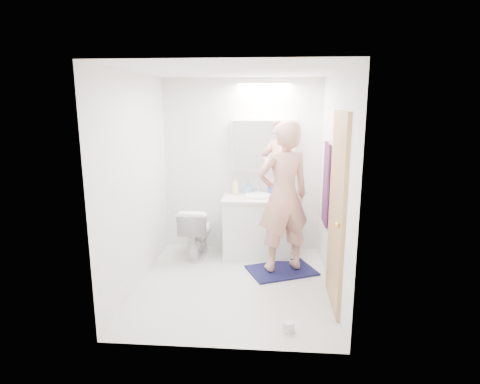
# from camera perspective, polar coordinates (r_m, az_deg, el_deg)

# --- Properties ---
(floor) EXTENTS (2.50, 2.50, 0.00)m
(floor) POSITION_cam_1_polar(r_m,az_deg,el_deg) (4.82, -0.85, -12.91)
(floor) COLOR silver
(floor) RESTS_ON ground
(ceiling) EXTENTS (2.50, 2.50, 0.00)m
(ceiling) POSITION_cam_1_polar(r_m,az_deg,el_deg) (4.36, -0.96, 16.84)
(ceiling) COLOR white
(ceiling) RESTS_ON floor
(wall_back) EXTENTS (2.50, 0.00, 2.50)m
(wall_back) POSITION_cam_1_polar(r_m,az_deg,el_deg) (5.66, 0.30, 3.72)
(wall_back) COLOR white
(wall_back) RESTS_ON floor
(wall_front) EXTENTS (2.50, 0.00, 2.50)m
(wall_front) POSITION_cam_1_polar(r_m,az_deg,el_deg) (3.23, -3.00, -3.25)
(wall_front) COLOR white
(wall_front) RESTS_ON floor
(wall_left) EXTENTS (0.00, 2.50, 2.50)m
(wall_left) POSITION_cam_1_polar(r_m,az_deg,el_deg) (4.67, -14.46, 1.37)
(wall_left) COLOR white
(wall_left) RESTS_ON floor
(wall_right) EXTENTS (0.00, 2.50, 2.50)m
(wall_right) POSITION_cam_1_polar(r_m,az_deg,el_deg) (4.47, 13.28, 0.93)
(wall_right) COLOR white
(wall_right) RESTS_ON floor
(vanity_cabinet) EXTENTS (0.90, 0.55, 0.78)m
(vanity_cabinet) POSITION_cam_1_polar(r_m,az_deg,el_deg) (5.56, 2.48, -5.05)
(vanity_cabinet) COLOR white
(vanity_cabinet) RESTS_ON floor
(countertop) EXTENTS (0.95, 0.58, 0.04)m
(countertop) POSITION_cam_1_polar(r_m,az_deg,el_deg) (5.45, 2.52, -0.94)
(countertop) COLOR silver
(countertop) RESTS_ON vanity_cabinet
(sink_basin) EXTENTS (0.36, 0.36, 0.03)m
(sink_basin) POSITION_cam_1_polar(r_m,az_deg,el_deg) (5.47, 2.54, -0.51)
(sink_basin) COLOR white
(sink_basin) RESTS_ON countertop
(faucet) EXTENTS (0.02, 0.02, 0.16)m
(faucet) POSITION_cam_1_polar(r_m,az_deg,el_deg) (5.64, 2.61, 0.57)
(faucet) COLOR silver
(faucet) RESTS_ON countertop
(medicine_cabinet) EXTENTS (0.88, 0.14, 0.70)m
(medicine_cabinet) POSITION_cam_1_polar(r_m,az_deg,el_deg) (5.54, 3.36, 6.62)
(medicine_cabinet) COLOR white
(medicine_cabinet) RESTS_ON wall_back
(mirror_panel) EXTENTS (0.84, 0.01, 0.66)m
(mirror_panel) POSITION_cam_1_polar(r_m,az_deg,el_deg) (5.46, 3.34, 6.54)
(mirror_panel) COLOR silver
(mirror_panel) RESTS_ON medicine_cabinet
(toilet) EXTENTS (0.41, 0.69, 0.70)m
(toilet) POSITION_cam_1_polar(r_m,az_deg,el_deg) (5.56, -6.18, -5.58)
(toilet) COLOR white
(toilet) RESTS_ON floor
(bath_rug) EXTENTS (0.95, 0.82, 0.02)m
(bath_rug) POSITION_cam_1_polar(r_m,az_deg,el_deg) (5.18, 5.89, -10.98)
(bath_rug) COLOR #15133C
(bath_rug) RESTS_ON floor
(person) EXTENTS (0.79, 0.67, 1.83)m
(person) POSITION_cam_1_polar(r_m,az_deg,el_deg) (4.87, 6.15, -0.69)
(person) COLOR tan
(person) RESTS_ON bath_rug
(door) EXTENTS (0.04, 0.80, 2.00)m
(door) POSITION_cam_1_polar(r_m,az_deg,el_deg) (4.18, 13.57, -2.73)
(door) COLOR tan
(door) RESTS_ON wall_right
(door_knob) EXTENTS (0.06, 0.06, 0.06)m
(door_knob) POSITION_cam_1_polar(r_m,az_deg,el_deg) (3.90, 13.62, -4.60)
(door_knob) COLOR gold
(door_knob) RESTS_ON door
(towel) EXTENTS (0.02, 0.42, 1.00)m
(towel) POSITION_cam_1_polar(r_m,az_deg,el_deg) (5.02, 12.05, 1.11)
(towel) COLOR #141F3F
(towel) RESTS_ON wall_right
(towel_hook) EXTENTS (0.07, 0.02, 0.02)m
(towel_hook) POSITION_cam_1_polar(r_m,az_deg,el_deg) (4.94, 12.18, 7.02)
(towel_hook) COLOR silver
(towel_hook) RESTS_ON wall_right
(soap_bottle_a) EXTENTS (0.11, 0.12, 0.24)m
(soap_bottle_a) POSITION_cam_1_polar(r_m,az_deg,el_deg) (5.59, -0.69, 0.86)
(soap_bottle_a) COLOR #F2E69C
(soap_bottle_a) RESTS_ON countertop
(soap_bottle_b) EXTENTS (0.11, 0.11, 0.19)m
(soap_bottle_b) POSITION_cam_1_polar(r_m,az_deg,el_deg) (5.61, 1.16, 0.65)
(soap_bottle_b) COLOR #5A9AC1
(soap_bottle_b) RESTS_ON countertop
(toothbrush_cup) EXTENTS (0.11, 0.11, 0.10)m
(toothbrush_cup) POSITION_cam_1_polar(r_m,az_deg,el_deg) (5.59, 4.38, 0.09)
(toothbrush_cup) COLOR #3851AA
(toothbrush_cup) RESTS_ON countertop
(toilet_paper_roll) EXTENTS (0.11, 0.11, 0.10)m
(toilet_paper_roll) POSITION_cam_1_polar(r_m,az_deg,el_deg) (3.96, 6.88, -18.40)
(toilet_paper_roll) COLOR silver
(toilet_paper_roll) RESTS_ON floor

